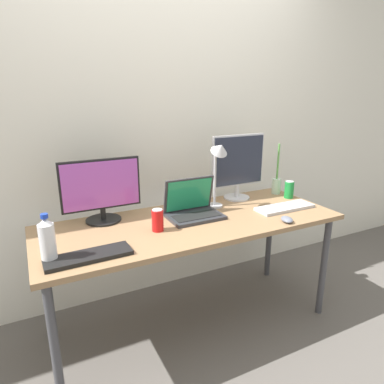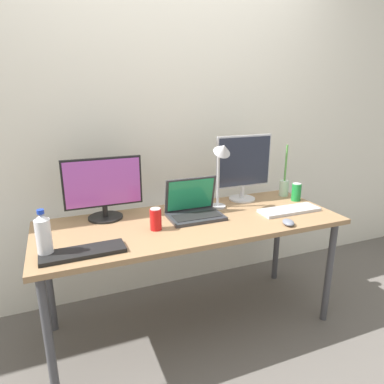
# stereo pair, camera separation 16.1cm
# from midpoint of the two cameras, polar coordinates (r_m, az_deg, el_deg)

# --- Properties ---
(ground_plane) EXTENTS (16.00, 16.00, 0.00)m
(ground_plane) POSITION_cam_midpoint_polar(r_m,az_deg,el_deg) (2.45, 2.01, -21.11)
(ground_plane) COLOR #5B5651
(wall_back) EXTENTS (7.00, 0.08, 2.60)m
(wall_back) POSITION_cam_midpoint_polar(r_m,az_deg,el_deg) (2.49, -3.29, 12.07)
(wall_back) COLOR silver
(wall_back) RESTS_ON ground
(work_desk) EXTENTS (1.82, 0.69, 0.74)m
(work_desk) POSITION_cam_midpoint_polar(r_m,az_deg,el_deg) (2.10, 2.20, -6.36)
(work_desk) COLOR #424247
(work_desk) RESTS_ON ground
(monitor_left) EXTENTS (0.47, 0.21, 0.38)m
(monitor_left) POSITION_cam_midpoint_polar(r_m,az_deg,el_deg) (2.10, -12.45, 0.70)
(monitor_left) COLOR black
(monitor_left) RESTS_ON work_desk
(monitor_center) EXTENTS (0.42, 0.19, 0.46)m
(monitor_center) POSITION_cam_midpoint_polar(r_m,az_deg,el_deg) (2.44, 10.48, 4.33)
(monitor_center) COLOR silver
(monitor_center) RESTS_ON work_desk
(laptop_silver) EXTENTS (0.33, 0.23, 0.24)m
(laptop_silver) POSITION_cam_midpoint_polar(r_m,az_deg,el_deg) (2.12, 2.46, -2.70)
(laptop_silver) COLOR #2D2D33
(laptop_silver) RESTS_ON work_desk
(keyboard_main) EXTENTS (0.41, 0.14, 0.02)m
(keyboard_main) POSITION_cam_midpoint_polar(r_m,az_deg,el_deg) (2.33, 17.82, -2.92)
(keyboard_main) COLOR #B2B2B7
(keyboard_main) RESTS_ON work_desk
(keyboard_aux) EXTENTS (0.40, 0.14, 0.02)m
(keyboard_aux) POSITION_cam_midpoint_polar(r_m,az_deg,el_deg) (1.73, -15.15, -9.69)
(keyboard_aux) COLOR black
(keyboard_aux) RESTS_ON work_desk
(mouse_by_keyboard) EXTENTS (0.09, 0.11, 0.03)m
(mouse_by_keyboard) POSITION_cam_midpoint_polar(r_m,az_deg,el_deg) (2.10, 17.90, -4.88)
(mouse_by_keyboard) COLOR slate
(mouse_by_keyboard) RESTS_ON work_desk
(water_bottle) EXTENTS (0.07, 0.07, 0.24)m
(water_bottle) POSITION_cam_midpoint_polar(r_m,az_deg,el_deg) (1.72, -21.08, -6.81)
(water_bottle) COLOR silver
(water_bottle) RESTS_ON work_desk
(soda_can_near_keyboard) EXTENTS (0.07, 0.07, 0.13)m
(soda_can_near_keyboard) POSITION_cam_midpoint_polar(r_m,az_deg,el_deg) (1.93, -3.70, -4.57)
(soda_can_near_keyboard) COLOR red
(soda_can_near_keyboard) RESTS_ON work_desk
(soda_can_by_laptop) EXTENTS (0.07, 0.07, 0.13)m
(soda_can_by_laptop) POSITION_cam_midpoint_polar(r_m,az_deg,el_deg) (2.56, 18.73, -0.02)
(soda_can_by_laptop) COLOR #197F33
(soda_can_by_laptop) RESTS_ON work_desk
(bamboo_vase) EXTENTS (0.07, 0.07, 0.38)m
(bamboo_vase) POSITION_cam_midpoint_polar(r_m,az_deg,el_deg) (2.64, 16.80, 0.95)
(bamboo_vase) COLOR #B2D1B7
(bamboo_vase) RESTS_ON work_desk
(desk_lamp) EXTENTS (0.11, 0.18, 0.46)m
(desk_lamp) POSITION_cam_midpoint_polar(r_m,az_deg,el_deg) (2.20, 7.03, 4.86)
(desk_lamp) COLOR #B7B7BC
(desk_lamp) RESTS_ON work_desk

